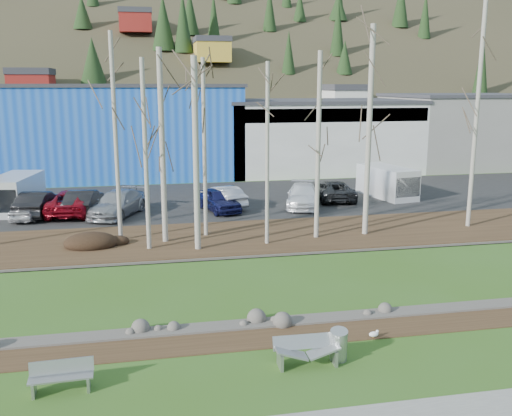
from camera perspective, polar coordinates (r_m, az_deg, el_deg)
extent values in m
plane|color=#325817|center=(17.85, 5.29, -15.29)|extent=(200.00, 200.00, 0.00)
cube|color=#382616|center=(19.66, 3.52, -12.50)|extent=(80.00, 1.80, 0.03)
cube|color=#382616|center=(31.10, -2.28, -2.98)|extent=(80.00, 7.00, 0.15)
cube|color=black|center=(41.23, -4.56, 0.78)|extent=(80.00, 14.00, 0.14)
cube|color=blue|center=(54.33, -12.75, 7.47)|extent=(20.00, 12.00, 8.00)
cube|color=#333338|center=(54.16, -12.96, 11.85)|extent=(20.40, 12.24, 0.30)
cube|color=#BABBB6|center=(56.86, 5.86, 7.15)|extent=(18.00, 12.00, 6.50)
cube|color=#333338|center=(56.66, 5.94, 10.58)|extent=(18.36, 12.24, 0.30)
cube|color=navy|center=(51.10, 7.88, 9.17)|extent=(17.64, 0.20, 1.20)
cube|color=gray|center=(63.39, 19.95, 7.23)|extent=(14.00, 12.00, 7.00)
cube|color=#333338|center=(63.22, 20.19, 10.53)|extent=(14.28, 12.24, 0.30)
cube|color=#A0A2A5|center=(17.23, -21.32, -16.44)|extent=(0.10, 0.52, 0.42)
cube|color=#A0A2A5|center=(17.08, -16.40, -16.34)|extent=(0.10, 0.52, 0.42)
cube|color=#A0A2A5|center=(17.11, -18.86, -14.73)|extent=(1.71, 0.18, 0.38)
cube|color=#A0A2A5|center=(17.03, -18.92, -15.76)|extent=(1.72, 0.55, 0.05)
cube|color=#A0A2A5|center=(17.49, 2.44, -14.97)|extent=(0.10, 0.61, 0.49)
cube|color=#A0A2A5|center=(17.88, 7.79, -14.43)|extent=(0.10, 0.61, 0.49)
cube|color=#A0A2A5|center=(17.69, 4.93, -13.16)|extent=(1.99, 0.26, 0.43)
cube|color=#989B9D|center=(17.47, 3.54, -14.29)|extent=(0.97, 0.57, 0.36)
cube|color=#989B9D|center=(17.71, 6.76, -13.97)|extent=(0.97, 0.57, 0.36)
cylinder|color=#A0A2A5|center=(18.00, 8.27, -13.53)|extent=(0.65, 0.65, 0.90)
cylinder|color=gold|center=(19.71, 11.63, -12.57)|extent=(0.01, 0.01, 0.09)
cylinder|color=gold|center=(19.76, 11.57, -12.51)|extent=(0.01, 0.01, 0.09)
ellipsoid|color=white|center=(19.71, 11.69, -12.26)|extent=(0.32, 0.18, 0.18)
cube|color=gray|center=(19.69, 11.69, -12.17)|extent=(0.22, 0.13, 0.02)
sphere|color=white|center=(19.74, 12.04, -11.97)|extent=(0.10, 0.10, 0.10)
cone|color=gold|center=(19.78, 12.20, -11.93)|extent=(0.06, 0.04, 0.03)
ellipsoid|color=black|center=(30.30, -16.21, -3.22)|extent=(2.70, 1.91, 0.53)
cylinder|color=#B2AB9F|center=(30.34, -13.85, 6.73)|extent=(0.22, 0.22, 10.71)
cylinder|color=#B2AB9F|center=(29.58, -9.35, 6.00)|extent=(0.29, 0.29, 9.90)
cylinder|color=#B2AB9F|center=(28.40, -10.98, 5.12)|extent=(0.22, 0.22, 9.35)
cylinder|color=#B2AB9F|center=(27.97, -6.03, 5.26)|extent=(0.30, 0.30, 9.43)
cylinder|color=#B2AB9F|center=(30.60, -5.18, 5.91)|extent=(0.21, 0.21, 9.47)
cylinder|color=#B2AB9F|center=(28.85, 1.14, 5.31)|extent=(0.20, 0.20, 9.20)
cylinder|color=#B2AB9F|center=(31.28, 11.23, 7.40)|extent=(0.29, 0.29, 11.15)
cylinder|color=#B2AB9F|center=(30.21, 6.24, 6.10)|extent=(0.25, 0.25, 9.78)
cylinder|color=#B2AB9F|center=(34.67, 21.21, 8.78)|extent=(0.24, 0.24, 12.97)
imported|color=silver|center=(37.69, -21.91, -0.07)|extent=(1.82, 3.86, 1.27)
imported|color=black|center=(37.94, -16.83, 0.62)|extent=(2.28, 5.00, 1.59)
imported|color=maroon|center=(38.13, -17.81, 0.60)|extent=(3.19, 5.89, 1.57)
imported|color=#92959A|center=(36.88, -13.70, 0.44)|extent=(4.12, 5.77, 1.55)
imported|color=#161848|center=(37.28, -3.72, 0.84)|extent=(2.78, 4.66, 1.49)
imported|color=silver|center=(38.43, -3.34, 1.17)|extent=(2.90, 4.67, 1.45)
imported|color=#2B2C2E|center=(41.16, 7.65, 1.78)|extent=(2.85, 5.23, 1.39)
imported|color=white|center=(38.68, 4.72, 1.24)|extent=(3.49, 5.51, 1.49)
imported|color=#2B2C2E|center=(41.22, 7.88, 1.78)|extent=(2.85, 5.23, 1.39)
imported|color=black|center=(38.33, -20.98, 0.44)|extent=(2.28, 5.00, 1.59)
cube|color=white|center=(42.97, 12.96, 2.57)|extent=(3.03, 5.37, 2.22)
cube|color=black|center=(41.37, 14.55, 2.12)|extent=(2.17, 1.42, 1.37)
cube|color=silver|center=(40.35, -22.91, 1.37)|extent=(3.01, 5.57, 2.31)
cube|color=black|center=(38.43, -23.99, 0.77)|extent=(2.24, 1.42, 1.43)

